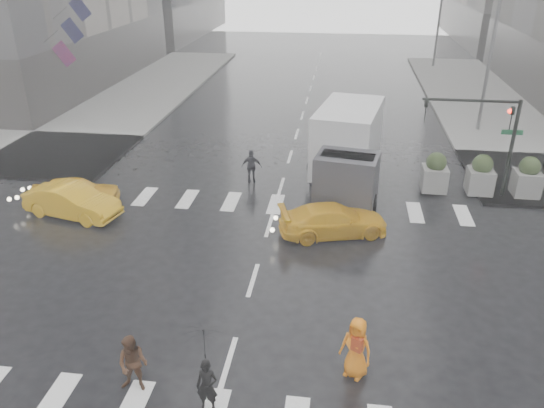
# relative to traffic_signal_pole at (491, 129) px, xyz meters

# --- Properties ---
(ground) EXTENTS (120.00, 120.00, 0.00)m
(ground) POSITION_rel_traffic_signal_pole_xyz_m (-9.01, -8.01, -3.22)
(ground) COLOR black
(ground) RESTS_ON ground
(sidewalk_nw) EXTENTS (35.00, 35.00, 0.15)m
(sidewalk_nw) POSITION_rel_traffic_signal_pole_xyz_m (-28.51, 9.49, -3.14)
(sidewalk_nw) COLOR slate
(sidewalk_nw) RESTS_ON ground
(road_markings) EXTENTS (18.00, 48.00, 0.01)m
(road_markings) POSITION_rel_traffic_signal_pole_xyz_m (-9.01, -8.01, -3.21)
(road_markings) COLOR silver
(road_markings) RESTS_ON ground
(traffic_signal_pole) EXTENTS (4.45, 0.42, 4.50)m
(traffic_signal_pole) POSITION_rel_traffic_signal_pole_xyz_m (0.00, 0.00, 0.00)
(traffic_signal_pole) COLOR black
(traffic_signal_pole) RESTS_ON ground
(street_lamp_near) EXTENTS (2.15, 0.22, 9.00)m
(street_lamp_near) POSITION_rel_traffic_signal_pole_xyz_m (1.86, 9.99, 1.73)
(street_lamp_near) COLOR #59595B
(street_lamp_near) RESTS_ON ground
(street_lamp_far) EXTENTS (2.15, 0.22, 9.00)m
(street_lamp_far) POSITION_rel_traffic_signal_pole_xyz_m (1.86, 29.99, 1.73)
(street_lamp_far) COLOR #59595B
(street_lamp_far) RESTS_ON ground
(planter_west) EXTENTS (1.10, 1.10, 1.80)m
(planter_west) POSITION_rel_traffic_signal_pole_xyz_m (-2.01, 0.19, -2.23)
(planter_west) COLOR slate
(planter_west) RESTS_ON ground
(planter_mid) EXTENTS (1.10, 1.10, 1.80)m
(planter_mid) POSITION_rel_traffic_signal_pole_xyz_m (-0.01, 0.19, -2.23)
(planter_mid) COLOR slate
(planter_mid) RESTS_ON ground
(planter_east) EXTENTS (1.10, 1.10, 1.80)m
(planter_east) POSITION_rel_traffic_signal_pole_xyz_m (1.99, 0.19, -2.23)
(planter_east) COLOR slate
(planter_east) RESTS_ON ground
(flag_cluster) EXTENTS (2.87, 3.06, 4.69)m
(flag_cluster) POSITION_rel_traffic_signal_pole_xyz_m (-24.09, 10.49, 2.42)
(flag_cluster) COLOR #59595B
(flag_cluster) RESTS_ON ground
(pedestrian_black) EXTENTS (1.00, 1.01, 2.43)m
(pedestrian_black) POSITION_rel_traffic_signal_pole_xyz_m (-9.15, -13.67, -1.54)
(pedestrian_black) COLOR black
(pedestrian_black) RESTS_ON ground
(pedestrian_brown) EXTENTS (0.79, 0.61, 1.62)m
(pedestrian_brown) POSITION_rel_traffic_signal_pole_xyz_m (-11.13, -13.27, -2.41)
(pedestrian_brown) COLOR #402616
(pedestrian_brown) RESTS_ON ground
(pedestrian_orange) EXTENTS (1.02, 0.89, 1.76)m
(pedestrian_orange) POSITION_rel_traffic_signal_pole_xyz_m (-5.62, -12.01, -2.33)
(pedestrian_orange) COLOR orange
(pedestrian_orange) RESTS_ON ground
(pedestrian_far_a) EXTENTS (1.00, 0.65, 1.65)m
(pedestrian_far_a) POSITION_rel_traffic_signal_pole_xyz_m (-10.45, 0.23, -2.39)
(pedestrian_far_a) COLOR black
(pedestrian_far_a) RESTS_ON ground
(pedestrian_far_b) EXTENTS (1.30, 1.35, 1.87)m
(pedestrian_far_b) POSITION_rel_traffic_signal_pole_xyz_m (-7.48, 0.20, -2.28)
(pedestrian_far_b) COLOR black
(pedestrian_far_b) RESTS_ON ground
(taxi_front) EXTENTS (4.00, 2.37, 1.28)m
(taxi_front) POSITION_rel_traffic_signal_pole_xyz_m (-17.63, -3.30, -2.58)
(taxi_front) COLOR #E6A20C
(taxi_front) RESTS_ON ground
(taxi_mid) EXTENTS (4.31, 2.32, 1.35)m
(taxi_mid) POSITION_rel_traffic_signal_pole_xyz_m (-17.26, -4.27, -2.54)
(taxi_mid) COLOR #E6A20C
(taxi_mid) RESTS_ON ground
(taxi_rear) EXTENTS (4.07, 2.74, 1.23)m
(taxi_rear) POSITION_rel_traffic_signal_pole_xyz_m (-6.43, -4.39, -2.60)
(taxi_rear) COLOR #E6A20C
(taxi_rear) RESTS_ON ground
(box_truck) EXTENTS (2.59, 6.90, 3.67)m
(box_truck) POSITION_rel_traffic_signal_pole_xyz_m (-6.01, 0.13, -1.26)
(box_truck) COLOR silver
(box_truck) RESTS_ON ground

